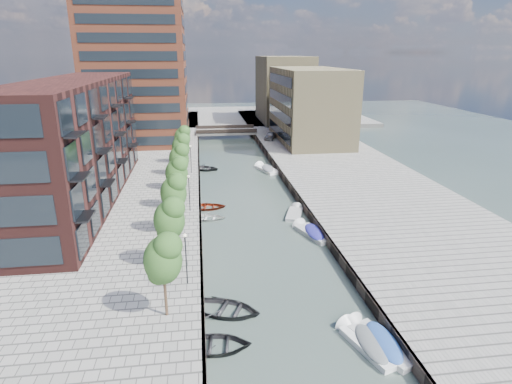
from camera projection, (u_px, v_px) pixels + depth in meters
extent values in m
plane|color=#38473F|center=(240.00, 177.00, 64.17)|extent=(300.00, 300.00, 0.00)
cube|color=gray|center=(343.00, 171.00, 66.03)|extent=(20.00, 140.00, 1.00)
cube|color=#332823|center=(199.00, 176.00, 63.24)|extent=(0.25, 140.00, 1.00)
cube|color=#332823|center=(280.00, 173.00, 64.78)|extent=(0.25, 140.00, 1.00)
cube|color=gray|center=(219.00, 117.00, 120.54)|extent=(80.00, 40.00, 1.00)
cube|color=black|center=(77.00, 142.00, 49.74)|extent=(8.00, 38.00, 14.00)
cube|color=brown|center=(137.00, 63.00, 80.61)|extent=(18.00, 18.00, 30.00)
cube|color=#8B7C55|center=(309.00, 105.00, 84.43)|extent=(12.00, 25.00, 14.00)
cube|color=#8B7C55|center=(284.00, 89.00, 108.62)|extent=(12.00, 20.00, 16.00)
cube|color=gray|center=(226.00, 132.00, 93.91)|extent=(13.00, 6.00, 0.60)
cube|color=#332823|center=(227.00, 131.00, 91.09)|extent=(13.00, 0.40, 0.80)
cube|color=#332823|center=(225.00, 127.00, 96.36)|extent=(13.00, 0.40, 0.80)
cylinder|color=#382619|center=(165.00, 294.00, 28.37)|extent=(0.20, 0.20, 3.20)
ellipsoid|color=#27521E|center=(163.00, 257.00, 27.52)|extent=(2.50, 2.50, 3.25)
cylinder|color=#382619|center=(171.00, 248.00, 34.96)|extent=(0.20, 0.20, 3.20)
ellipsoid|color=#27521E|center=(169.00, 217.00, 34.12)|extent=(2.50, 2.50, 3.25)
cylinder|color=#382619|center=(175.00, 217.00, 41.56)|extent=(0.20, 0.20, 3.20)
ellipsoid|color=#27521E|center=(173.00, 191.00, 40.71)|extent=(2.50, 2.50, 3.25)
cylinder|color=#382619|center=(178.00, 195.00, 48.15)|extent=(0.20, 0.20, 3.20)
ellipsoid|color=#27521E|center=(177.00, 171.00, 47.31)|extent=(2.50, 2.50, 3.25)
cylinder|color=#382619|center=(180.00, 178.00, 54.75)|extent=(0.20, 0.20, 3.20)
ellipsoid|color=#27521E|center=(179.00, 157.00, 53.90)|extent=(2.50, 2.50, 3.25)
cylinder|color=#382619|center=(182.00, 164.00, 61.34)|extent=(0.20, 0.20, 3.20)
ellipsoid|color=#27521E|center=(181.00, 146.00, 60.50)|extent=(2.50, 2.50, 3.25)
cylinder|color=#382619|center=(183.00, 153.00, 67.94)|extent=(0.20, 0.20, 3.20)
ellipsoid|color=#27521E|center=(182.00, 136.00, 67.09)|extent=(2.50, 2.50, 3.25)
cylinder|color=black|center=(186.00, 260.00, 32.18)|extent=(0.10, 0.10, 4.00)
sphere|color=#FFF2CC|center=(185.00, 235.00, 31.56)|extent=(0.24, 0.24, 0.24)
cylinder|color=black|center=(189.00, 194.00, 47.25)|extent=(0.10, 0.10, 4.00)
sphere|color=#FFF2CC|center=(188.00, 176.00, 46.63)|extent=(0.24, 0.24, 0.24)
cylinder|color=black|center=(191.00, 160.00, 62.33)|extent=(0.10, 0.10, 4.00)
sphere|color=#FFF2CC|center=(190.00, 146.00, 61.70)|extent=(0.24, 0.24, 0.24)
imported|color=black|center=(215.00, 349.00, 27.05)|extent=(5.04, 3.83, 0.98)
imported|color=#242427|center=(226.00, 313.00, 30.79)|extent=(6.16, 5.39, 1.06)
imported|color=maroon|center=(208.00, 209.00, 51.36)|extent=(4.52, 3.29, 0.92)
imported|color=silver|center=(208.00, 219.00, 48.11)|extent=(4.50, 3.60, 0.83)
imported|color=black|center=(203.00, 170.00, 68.28)|extent=(6.03, 5.22, 1.05)
cube|color=beige|center=(383.00, 347.00, 27.12)|extent=(3.42, 5.03, 0.67)
cube|color=beige|center=(384.00, 342.00, 27.01)|extent=(3.54, 5.16, 0.10)
cone|color=beige|center=(357.00, 327.00, 29.04)|extent=(1.97, 1.52, 1.75)
ellipsoid|color=#21499A|center=(384.00, 342.00, 26.99)|extent=(3.17, 4.61, 0.57)
cube|color=white|center=(371.00, 348.00, 27.02)|extent=(2.94, 4.72, 0.63)
cube|color=white|center=(371.00, 344.00, 26.91)|extent=(3.05, 4.84, 0.10)
cone|color=white|center=(349.00, 328.00, 28.90)|extent=(1.83, 1.34, 1.64)
ellipsoid|color=#575C5E|center=(371.00, 343.00, 26.90)|extent=(2.73, 4.33, 0.54)
cube|color=#AFAEAD|center=(294.00, 216.00, 49.04)|extent=(2.76, 4.31, 0.57)
cube|color=#AFAEAD|center=(294.00, 213.00, 48.94)|extent=(2.85, 4.42, 0.09)
cone|color=#AFAEAD|center=(296.00, 209.00, 50.90)|extent=(1.67, 1.24, 1.49)
cube|color=#BABAB8|center=(314.00, 235.00, 43.70)|extent=(3.27, 5.06, 0.67)
cube|color=#BABAB8|center=(314.00, 232.00, 43.59)|extent=(3.38, 5.18, 0.10)
cone|color=#BABAB8|center=(301.00, 227.00, 45.69)|extent=(1.96, 1.47, 1.75)
ellipsoid|color=navy|center=(314.00, 232.00, 43.58)|extent=(3.03, 4.63, 0.58)
cube|color=white|center=(268.00, 171.00, 67.54)|extent=(3.34, 5.25, 0.70)
cube|color=white|center=(268.00, 169.00, 67.43)|extent=(3.45, 5.38, 0.11)
cone|color=white|center=(260.00, 167.00, 69.62)|extent=(2.04, 1.51, 1.82)
ellipsoid|color=slate|center=(268.00, 168.00, 67.41)|extent=(3.10, 4.81, 0.60)
imported|color=gray|center=(270.00, 136.00, 87.08)|extent=(3.28, 4.71, 1.49)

